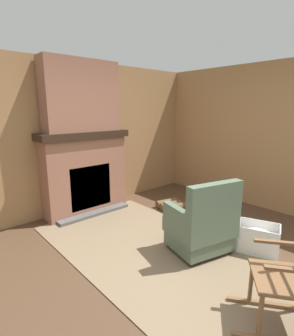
# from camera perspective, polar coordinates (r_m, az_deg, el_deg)

# --- Properties ---
(ground_plane) EXTENTS (14.00, 14.00, 0.00)m
(ground_plane) POSITION_cam_1_polar(r_m,az_deg,el_deg) (3.17, 8.95, -20.79)
(ground_plane) COLOR #4C3523
(wood_panel_wall_left) EXTENTS (0.06, 5.48, 2.51)m
(wood_panel_wall_left) POSITION_cam_1_polar(r_m,az_deg,el_deg) (4.63, -14.96, 6.33)
(wood_panel_wall_left) COLOR #9E7247
(wood_panel_wall_left) RESTS_ON ground
(wood_panel_wall_back) EXTENTS (5.48, 0.09, 2.51)m
(wood_panel_wall_back) POSITION_cam_1_polar(r_m,az_deg,el_deg) (4.85, 28.74, 5.59)
(wood_panel_wall_back) COLOR #9E7247
(wood_panel_wall_back) RESTS_ON ground
(fireplace_hearth) EXTENTS (0.58, 1.51, 1.38)m
(fireplace_hearth) POSITION_cam_1_polar(r_m,az_deg,el_deg) (4.53, -13.24, -1.05)
(fireplace_hearth) COLOR #93604C
(fireplace_hearth) RESTS_ON ground
(chimney_breast) EXTENTS (0.32, 1.24, 1.11)m
(chimney_breast) POSITION_cam_1_polar(r_m,az_deg,el_deg) (4.41, -14.17, 14.94)
(chimney_breast) COLOR #93604C
(chimney_breast) RESTS_ON fireplace_hearth
(area_rug) EXTENTS (3.42, 1.82, 0.01)m
(area_rug) POSITION_cam_1_polar(r_m,az_deg,el_deg) (3.40, 2.42, -17.93)
(area_rug) COLOR #7A664C
(area_rug) RESTS_ON ground
(armchair) EXTENTS (0.76, 0.84, 0.94)m
(armchair) POSITION_cam_1_polar(r_m,az_deg,el_deg) (3.32, 11.91, -12.25)
(armchair) COLOR #516651
(armchair) RESTS_ON ground
(rocking_chair) EXTENTS (0.90, 0.83, 1.19)m
(rocking_chair) POSITION_cam_1_polar(r_m,az_deg,el_deg) (2.52, 28.82, -20.92)
(rocking_chair) COLOR brown
(rocking_chair) RESTS_ON ground
(firewood_stack) EXTENTS (0.47, 0.48, 0.13)m
(firewood_stack) POSITION_cam_1_polar(r_m,az_deg,el_deg) (4.73, 5.16, -8.03)
(firewood_stack) COLOR brown
(firewood_stack) RESTS_ON ground
(laundry_basket) EXTENTS (0.57, 0.48, 0.36)m
(laundry_basket) POSITION_cam_1_polar(r_m,az_deg,el_deg) (3.62, 23.01, -13.88)
(laundry_basket) COLOR white
(laundry_basket) RESTS_ON ground
(oil_lamp_vase) EXTENTS (0.11, 0.11, 0.22)m
(oil_lamp_vase) POSITION_cam_1_polar(r_m,az_deg,el_deg) (4.32, -17.58, 8.46)
(oil_lamp_vase) COLOR silver
(oil_lamp_vase) RESTS_ON fireplace_hearth
(storage_case) EXTENTS (0.16, 0.27, 0.12)m
(storage_case) POSITION_cam_1_polar(r_m,az_deg,el_deg) (4.69, -8.98, 8.97)
(storage_case) COLOR brown
(storage_case) RESTS_ON fireplace_hearth
(decorative_plate_on_mantel) EXTENTS (0.07, 0.29, 0.28)m
(decorative_plate_on_mantel) POSITION_cam_1_polar(r_m,az_deg,el_deg) (4.47, -14.19, 9.59)
(decorative_plate_on_mantel) COLOR #336093
(decorative_plate_on_mantel) RESTS_ON fireplace_hearth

